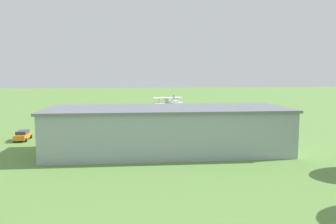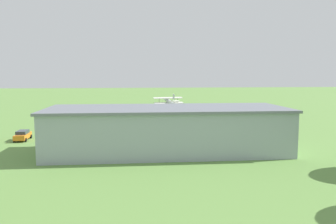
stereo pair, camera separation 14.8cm
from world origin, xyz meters
The scene contains 7 objects.
ground_plane centered at (0.00, 0.00, 0.00)m, with size 400.00×400.00×0.00m, color #608C42.
hangar centered at (3.95, 31.53, 3.18)m, with size 33.58×12.86×6.34m.
biplane centered at (-0.37, -3.15, 4.29)m, with size 7.62×7.92×3.83m.
car_white centered at (20.29, 19.41, 0.84)m, with size 2.22×4.50×1.62m.
car_orange centered at (27.06, 20.62, 0.85)m, with size 2.13×4.68×1.63m.
person_near_hangar_door centered at (-7.24, 15.87, 0.89)m, with size 0.50×0.50×1.77m.
person_crossing_taxiway centered at (19.06, 15.16, 0.77)m, with size 0.53×0.53×1.56m.
Camera 2 is at (8.98, 77.61, 10.90)m, focal length 35.54 mm.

